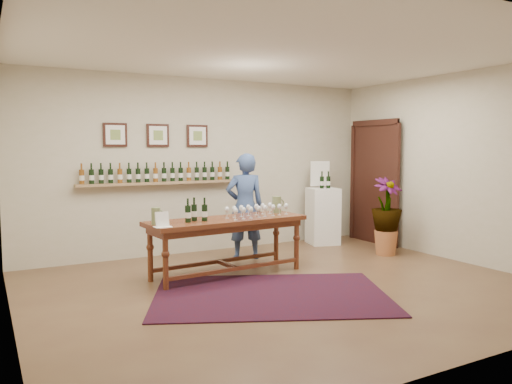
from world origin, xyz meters
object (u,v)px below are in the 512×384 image
tasting_table (227,227)px  display_pedestal (323,216)px  potted_plant (386,216)px  person (245,206)px

tasting_table → display_pedestal: bearing=21.3°
potted_plant → person: (-2.08, 0.83, 0.18)m
display_pedestal → tasting_table: bearing=-154.3°
display_pedestal → person: person is taller
person → display_pedestal: bearing=-153.0°
display_pedestal → potted_plant: bearing=-75.7°
potted_plant → person: 2.25m
potted_plant → person: person is taller
display_pedestal → potted_plant: (0.32, -1.24, 0.13)m
potted_plant → tasting_table: bearing=178.5°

